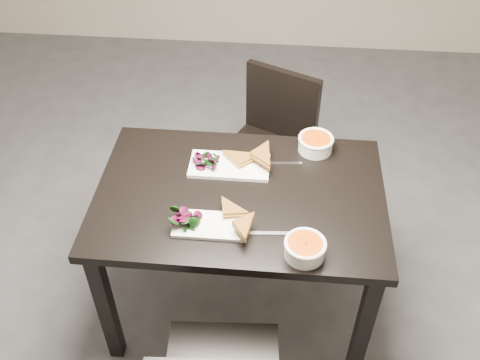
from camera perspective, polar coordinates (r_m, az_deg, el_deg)
The scene contains 13 objects.
ground at distance 2.94m, azimuth -5.02°, elevation -9.26°, with size 5.00×5.00×0.00m, color #47474C.
table at distance 2.31m, azimuth -0.00°, elevation -3.10°, with size 1.20×0.80×0.75m.
chair_far at distance 2.95m, azimuth 3.29°, elevation 4.33°, with size 0.56×0.56×0.85m.
plate_near at distance 2.10m, azimuth -3.09°, elevation -4.78°, with size 0.29×0.14×0.01m, color white.
sandwich_near at distance 2.08m, azimuth -1.30°, elevation -4.03°, with size 0.14×0.11×0.05m, color #A86B23, non-canonical shape.
salad_near at distance 2.10m, azimuth -5.84°, elevation -4.08°, with size 0.09×0.08×0.04m, color black, non-canonical shape.
soup_bowl_near at distance 2.00m, azimuth 6.86°, elevation -7.09°, with size 0.16×0.16×0.07m.
cutlery_near at distance 2.08m, azimuth 2.85°, elevation -5.62°, with size 0.18×0.02×0.00m, color silver.
plate_far at distance 2.35m, azimuth -1.13°, elevation 1.51°, with size 0.35×0.17×0.02m, color white.
sandwich_far at distance 2.31m, azimuth 0.43°, elevation 1.87°, with size 0.17×0.13×0.06m, color #A86B23, non-canonical shape.
salad_far at distance 2.34m, azimuth -3.57°, elevation 2.26°, with size 0.11×0.10×0.05m, color black, non-canonical shape.
soup_bowl_far at distance 2.45m, azimuth 7.97°, elevation 3.91°, with size 0.16×0.16×0.07m.
cutlery_far at distance 2.38m, azimuth 4.42°, elevation 1.78°, with size 0.18×0.02×0.00m, color silver.
Camera 1 is at (0.42, -1.79, 2.30)m, focal length 40.49 mm.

